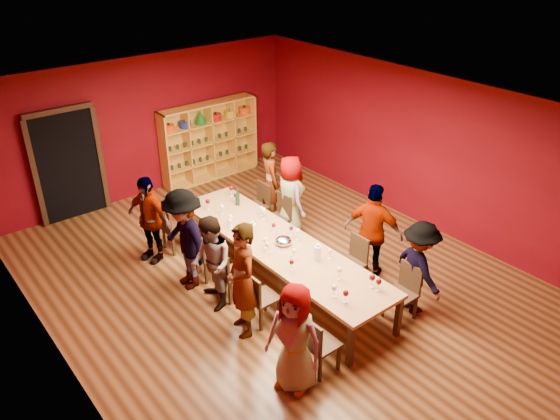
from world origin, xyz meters
The scene contains 47 objects.
room_shell centered at (0.00, 0.00, 1.50)m, with size 7.10×9.10×3.04m.
tasting_table centered at (0.00, 0.00, 0.70)m, with size 1.10×4.50×0.75m.
doorway centered at (-1.80, 4.43, 1.12)m, with size 1.40×0.17×2.30m.
shelving_unit centered at (1.40, 4.32, 0.98)m, with size 2.40×0.40×1.80m.
chair_person_left_0 centered at (-0.91, -1.96, 0.50)m, with size 0.42×0.42×0.89m.
person_left_0 centered at (-1.30, -1.96, 0.78)m, with size 0.77×0.42×1.57m, color #161D3C.
chair_person_left_1 centered at (-0.91, -0.67, 0.50)m, with size 0.42×0.42×0.89m.
person_left_1 centered at (-1.19, -0.67, 0.90)m, with size 0.65×0.48×1.80m, color #CB8896.
chair_person_left_2 centered at (-0.91, 0.14, 0.50)m, with size 0.42×0.42×0.89m.
person_left_2 centered at (-1.20, 0.14, 0.77)m, with size 0.75×0.41×1.55m, color pink.
chair_person_left_3 centered at (-0.91, 0.85, 0.50)m, with size 0.42×0.42×0.89m.
person_left_3 centered at (-1.25, 0.85, 0.88)m, with size 1.13×0.47×1.75m, color #494A4E.
chair_person_left_4 centered at (-0.91, 1.96, 0.50)m, with size 0.42×0.42×0.89m.
person_left_4 centered at (-1.32, 1.96, 0.81)m, with size 0.94×0.43×1.61m, color #46464B.
chair_person_right_0 centered at (0.91, -1.92, 0.50)m, with size 0.42×0.42×0.89m.
person_right_0 centered at (1.19, -1.92, 0.77)m, with size 0.99×0.41×1.53m, color pink.
chair_person_right_1 centered at (0.91, -0.85, 0.50)m, with size 0.42×0.42×0.89m.
person_right_1 centered at (1.33, -0.85, 0.85)m, with size 1.00×0.45×1.70m, color #C0818A.
chair_person_right_3 centered at (0.91, 1.09, 0.50)m, with size 0.42×0.42×0.89m.
person_right_3 centered at (1.17, 1.09, 0.80)m, with size 0.78×0.43×1.60m, color #506DA6.
chair_person_right_4 centered at (0.91, 1.74, 0.50)m, with size 0.42×0.42×0.89m.
person_right_4 centered at (1.20, 1.74, 0.84)m, with size 0.62×0.45×1.69m, color pink.
wine_glass_0 centered at (0.28, 1.62, 0.88)m, with size 0.07×0.07×0.18m.
wine_glass_1 centered at (-0.34, -0.74, 0.88)m, with size 0.07×0.07×0.18m.
wine_glass_2 centered at (0.30, 0.78, 0.91)m, with size 0.09×0.09×0.22m.
wine_glass_3 centered at (-0.30, -1.62, 0.91)m, with size 0.09×0.09×0.21m.
wine_glass_4 centered at (0.05, -1.36, 0.91)m, with size 0.09×0.09×0.22m.
wine_glass_5 centered at (-0.29, 0.95, 0.91)m, with size 0.09×0.09×0.22m.
wine_glass_6 centered at (-0.26, -1.81, 0.90)m, with size 0.08×0.08×0.20m.
wine_glass_7 centered at (0.15, 0.31, 0.88)m, with size 0.07×0.07×0.18m.
wine_glass_8 centered at (-0.27, -0.01, 0.90)m, with size 0.08×0.08×0.20m.
wine_glass_9 centered at (0.29, -1.91, 0.90)m, with size 0.08×0.08×0.21m.
wine_glass_10 centered at (0.28, -1.79, 0.91)m, with size 0.09×0.09×0.22m.
wine_glass_11 centered at (-0.35, 0.87, 0.89)m, with size 0.08×0.08×0.19m.
wine_glass_12 centered at (0.37, 1.89, 0.91)m, with size 0.09×0.09×0.22m.
wine_glass_13 centered at (-0.10, -0.52, 0.88)m, with size 0.07×0.07×0.18m.
wine_glass_14 centered at (0.31, -0.13, 0.90)m, with size 0.08×0.08×0.21m.
wine_glass_15 centered at (0.31, 0.05, 0.88)m, with size 0.07×0.07×0.18m.
wine_glass_16 centered at (-0.32, -0.13, 0.89)m, with size 0.08×0.08×0.20m.
wine_glass_17 centered at (-0.27, 1.71, 0.90)m, with size 0.08×0.08×0.20m.
wine_glass_18 centered at (-0.18, 1.39, 0.89)m, with size 0.08×0.08×0.19m.
wine_glass_19 centered at (0.34, 0.90, 0.89)m, with size 0.08×0.08×0.19m.
wine_glass_20 centered at (0.33, -0.87, 0.88)m, with size 0.07×0.07×0.18m.
spittoon_bowl centered at (0.03, -0.09, 0.81)m, with size 0.28×0.28×0.15m, color #B2B4B9.
carafe_a centered at (-0.21, 0.41, 0.88)m, with size 0.11×0.11×0.28m.
carafe_b centered at (0.15, -0.78, 0.88)m, with size 0.12×0.12×0.29m.
wine_bottle centered at (0.25, 1.51, 0.87)m, with size 0.08×0.08×0.32m.
Camera 1 is at (-4.74, -5.95, 5.43)m, focal length 35.00 mm.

